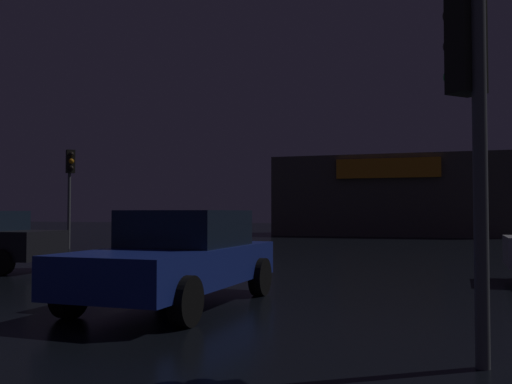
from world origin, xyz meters
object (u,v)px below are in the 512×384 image
(traffic_signal_main, at_px, (70,175))
(traffic_signal_cross_left, at_px, (469,92))
(car_near, at_px, (179,257))
(store_building, at_px, (392,196))

(traffic_signal_main, relative_size, traffic_signal_cross_left, 1.08)
(traffic_signal_main, height_order, traffic_signal_cross_left, traffic_signal_main)
(traffic_signal_main, xyz_separation_m, car_near, (10.11, -11.13, -2.19))
(traffic_signal_main, bearing_deg, car_near, -47.75)
(traffic_signal_main, xyz_separation_m, traffic_signal_cross_left, (14.37, -13.55, -0.30))
(traffic_signal_cross_left, distance_m, car_near, 5.25)
(traffic_signal_cross_left, relative_size, car_near, 0.82)
(store_building, distance_m, traffic_signal_main, 21.27)
(store_building, xyz_separation_m, car_near, (-1.24, -29.11, -1.72))
(traffic_signal_cross_left, bearing_deg, traffic_signal_main, 136.68)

